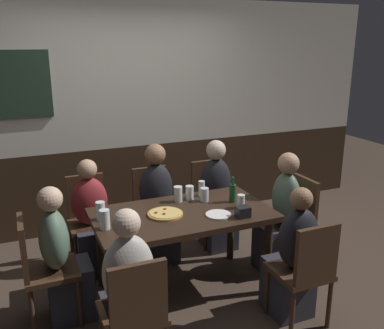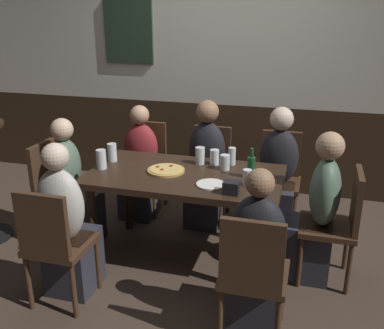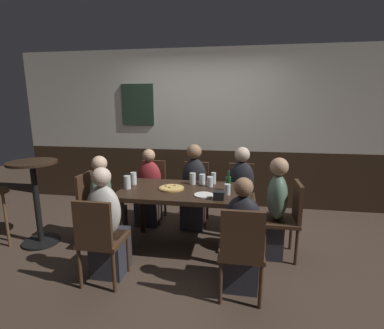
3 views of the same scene
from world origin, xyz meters
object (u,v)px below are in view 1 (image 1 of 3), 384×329
Objects in this scene: chair_right_far at (211,197)px; plate_white_large at (218,215)px; person_mid_far at (158,210)px; condiment_caddy at (243,212)px; person_left_far at (92,226)px; person_right_near at (292,263)px; chair_left_near at (135,311)px; person_left_near at (128,299)px; pint_glass_pale at (202,189)px; pint_glass_amber at (101,212)px; dining_table at (183,222)px; person_head_east at (281,221)px; chair_head_east at (295,217)px; person_head_west at (63,265)px; beer_glass_tall at (190,193)px; tumbler_short at (205,195)px; beer_glass_half at (241,202)px; pint_glass_stout at (178,195)px; tumbler_water at (105,221)px; chair_mid_far at (153,205)px; chair_right_near at (306,269)px; person_right_far at (217,202)px; chair_head_west at (40,265)px; pizza at (165,214)px; chair_left_far at (89,215)px; beer_bottle_green at (233,192)px.

chair_right_far reaches higher than plate_white_large.
person_mid_far is 1.08m from condiment_caddy.
person_right_near is (1.32, -1.33, 0.00)m from person_left_far.
chair_left_near and chair_right_far have the same top height.
person_left_near is 7.92× the size of pint_glass_pale.
pint_glass_amber is 0.96m from plate_white_large.
dining_table is 1.36× the size of person_right_near.
chair_left_near is 1.86m from person_head_east.
chair_left_near is 5.78× the size of pint_glass_amber.
person_head_west is at bearing 180.00° from chair_head_east.
beer_glass_tall is at bearing 52.68° from chair_left_near.
beer_glass_half is (0.22, -0.28, 0.00)m from tumbler_short.
beer_glass_half is at bearing -10.74° from pint_glass_amber.
pint_glass_stout is 0.79m from tumbler_water.
tumbler_water is at bearing -173.66° from dining_table.
chair_head_east and chair_mid_far have the same top height.
dining_table is 0.32m from plate_white_large.
person_head_east is (0.34, -0.83, -0.01)m from chair_right_far.
chair_right_near is 6.11× the size of pint_glass_pale.
chair_mid_far reaches higher than plate_white_large.
plate_white_large is at bearing -42.95° from person_left_far.
pint_glass_amber reaches higher than pint_glass_pale.
pint_glass_stout reaches higher than tumbler_short.
person_right_far is 9.40× the size of tumbler_short.
chair_right_far is 0.75× the size of person_mid_far.
tumbler_water reaches higher than chair_head_east.
person_head_east is 1.03m from pint_glass_stout.
person_left_near is at bearing 90.00° from chair_left_near.
person_left_far is at bearing 149.61° from pint_glass_stout.
chair_right_near is at bearing -90.00° from person_right_near.
tumbler_short is at bearing -41.48° from beer_glass_tall.
person_right_near is (1.32, 0.00, -0.02)m from person_left_near.
chair_right_far is 0.77× the size of person_left_near.
person_mid_far is at bearing 29.89° from chair_head_west.
pizza is 0.33m from pint_glass_stout.
person_right_far is at bearing 0.12° from person_left_far.
pint_glass_amber is at bearing 149.56° from person_right_near.
person_right_near is 0.70m from plate_white_large.
chair_left_far is 0.90m from person_head_west.
plate_white_large is (1.41, -0.18, 0.25)m from chair_head_west.
person_right_near is (0.66, -1.34, -0.04)m from person_mid_far.
plate_white_large is at bearing -164.33° from beer_glass_half.
beer_bottle_green is at bearing -33.86° from chair_left_far.
person_left_near reaches higher than chair_left_far.
beer_bottle_green is at bearing 88.83° from beer_glass_half.
pint_glass_amber is at bearing 144.56° from chair_right_near.
dining_table is at bearing 134.70° from person_right_near.
tumbler_water is (-0.67, -0.74, 0.31)m from person_mid_far.
person_head_east is at bearing -62.81° from person_right_far.
dining_table is 7.03× the size of plate_white_large.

